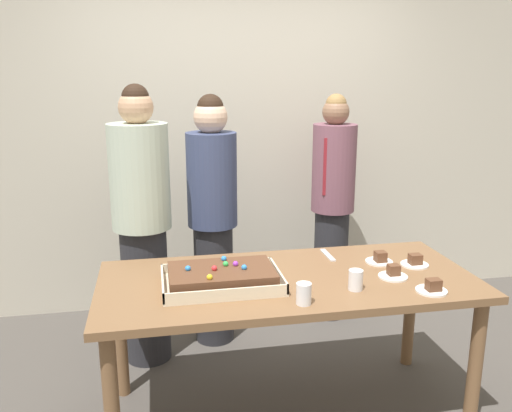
% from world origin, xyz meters
% --- Properties ---
extents(ground_plane, '(12.00, 12.00, 0.00)m').
position_xyz_m(ground_plane, '(0.00, 0.00, 0.00)').
color(ground_plane, '#4C4742').
extents(interior_back_panel, '(8.00, 0.12, 3.00)m').
position_xyz_m(interior_back_panel, '(0.00, 1.60, 1.50)').
color(interior_back_panel, beige).
rests_on(interior_back_panel, ground_plane).
extents(party_table, '(1.92, 0.86, 0.79)m').
position_xyz_m(party_table, '(0.00, 0.00, 0.70)').
color(party_table, brown).
rests_on(party_table, ground_plane).
extents(sheet_cake, '(0.58, 0.39, 0.11)m').
position_xyz_m(sheet_cake, '(-0.35, -0.04, 0.83)').
color(sheet_cake, beige).
rests_on(sheet_cake, party_table).
extents(plated_slice_near_left, '(0.15, 0.15, 0.07)m').
position_xyz_m(plated_slice_near_left, '(0.63, -0.31, 0.81)').
color(plated_slice_near_left, white).
rests_on(plated_slice_near_left, party_table).
extents(plated_slice_near_right, '(0.15, 0.15, 0.07)m').
position_xyz_m(plated_slice_near_right, '(0.55, 0.12, 0.81)').
color(plated_slice_near_right, white).
rests_on(plated_slice_near_right, party_table).
extents(plated_slice_far_left, '(0.15, 0.15, 0.07)m').
position_xyz_m(plated_slice_far_left, '(0.72, 0.04, 0.81)').
color(plated_slice_far_left, white).
rests_on(plated_slice_far_left, party_table).
extents(plated_slice_far_right, '(0.15, 0.15, 0.07)m').
position_xyz_m(plated_slice_far_right, '(0.53, -0.09, 0.81)').
color(plated_slice_far_right, white).
rests_on(plated_slice_far_right, party_table).
extents(drink_cup_nearest, '(0.07, 0.07, 0.10)m').
position_xyz_m(drink_cup_nearest, '(-0.01, -0.32, 0.84)').
color(drink_cup_nearest, white).
rests_on(drink_cup_nearest, party_table).
extents(drink_cup_middle, '(0.07, 0.07, 0.10)m').
position_xyz_m(drink_cup_middle, '(0.28, -0.21, 0.84)').
color(drink_cup_middle, white).
rests_on(drink_cup_middle, party_table).
extents(cake_server_utensil, '(0.03, 0.20, 0.01)m').
position_xyz_m(cake_server_utensil, '(0.31, 0.29, 0.79)').
color(cake_server_utensil, silver).
rests_on(cake_server_utensil, party_table).
extents(person_serving_front, '(0.33, 0.33, 1.68)m').
position_xyz_m(person_serving_front, '(-0.28, 0.91, 0.88)').
color(person_serving_front, '#28282D').
rests_on(person_serving_front, ground_plane).
extents(person_green_shirt_behind, '(0.31, 0.31, 1.67)m').
position_xyz_m(person_green_shirt_behind, '(0.62, 1.12, 0.87)').
color(person_green_shirt_behind, '#28282D').
rests_on(person_green_shirt_behind, ground_plane).
extents(person_striped_tie_right, '(0.36, 0.36, 1.75)m').
position_xyz_m(person_striped_tie_right, '(-0.74, 0.74, 0.90)').
color(person_striped_tie_right, '#28282D').
rests_on(person_striped_tie_right, ground_plane).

